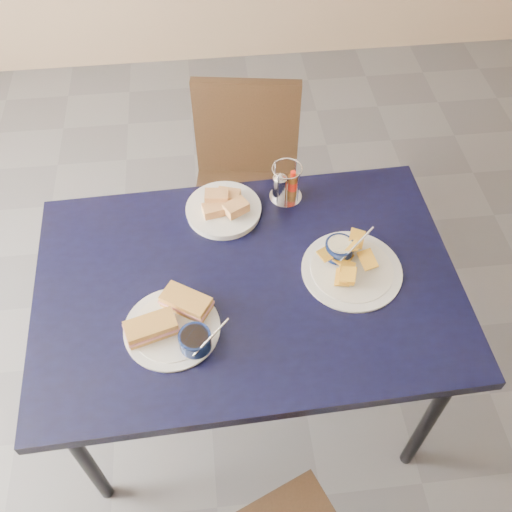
{
  "coord_description": "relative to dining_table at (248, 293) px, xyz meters",
  "views": [
    {
      "loc": [
        -0.3,
        -0.88,
        2.15
      ],
      "look_at": [
        -0.18,
        0.16,
        0.82
      ],
      "focal_mm": 40.0,
      "sensor_mm": 36.0,
      "label": 1
    }
  ],
  "objects": [
    {
      "name": "dining_table",
      "position": [
        0.0,
        0.0,
        0.0
      ],
      "size": [
        1.3,
        0.89,
        0.75
      ],
      "color": "black",
      "rests_on": "ground"
    },
    {
      "name": "sandwich_plate",
      "position": [
        -0.22,
        -0.14,
        0.09
      ],
      "size": [
        0.3,
        0.27,
        0.12
      ],
      "color": "white",
      "rests_on": "dining_table"
    },
    {
      "name": "chair_far",
      "position": [
        0.05,
        0.72,
        -0.18
      ],
      "size": [
        0.48,
        0.46,
        0.89
      ],
      "color": "black",
      "rests_on": "ground"
    },
    {
      "name": "bread_basket",
      "position": [
        -0.05,
        0.29,
        0.08
      ],
      "size": [
        0.24,
        0.24,
        0.07
      ],
      "color": "white",
      "rests_on": "dining_table"
    },
    {
      "name": "condiment_caddy",
      "position": [
        0.16,
        0.34,
        0.12
      ],
      "size": [
        0.11,
        0.11,
        0.14
      ],
      "color": "silver",
      "rests_on": "dining_table"
    },
    {
      "name": "plantain_plate",
      "position": [
        0.31,
        0.02,
        0.08
      ],
      "size": [
        0.31,
        0.31,
        0.12
      ],
      "color": "white",
      "rests_on": "dining_table"
    },
    {
      "name": "ground",
      "position": [
        0.21,
        -0.12,
        -0.69
      ],
      "size": [
        6.0,
        6.0,
        0.0
      ],
      "primitive_type": "plane",
      "color": "#4D4D52",
      "rests_on": "ground"
    }
  ]
}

